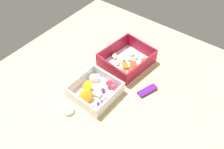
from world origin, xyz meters
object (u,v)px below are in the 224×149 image
fruit_bowl (95,91)px  paper_cup_liner (68,110)px  pasta_container (127,61)px  candy_bar (147,91)px

fruit_bowl → paper_cup_liner: size_ratio=3.87×
fruit_bowl → paper_cup_liner: bearing=-13.6°
pasta_container → fruit_bowl: (18.09, -0.20, -0.09)cm
fruit_bowl → candy_bar: 17.52cm
pasta_container → candy_bar: size_ratio=2.74×
candy_bar → paper_cup_liner: bearing=-35.7°
fruit_bowl → candy_bar: (-11.47, 13.20, -1.15)cm
pasta_container → paper_cup_liner: pasta_container is taller
fruit_bowl → paper_cup_liner: (10.39, -2.52, -1.04)cm
pasta_container → paper_cup_liner: size_ratio=5.10×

